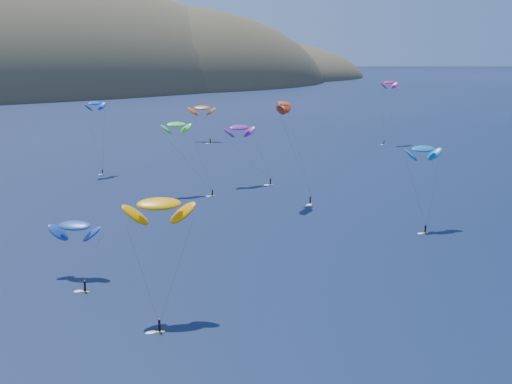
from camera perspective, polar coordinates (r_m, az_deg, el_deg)
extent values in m
ellipsoid|color=#3D3526|center=(642.83, -7.51, 7.71)|extent=(320.00, 220.00, 156.00)
ellipsoid|color=#3D3526|center=(732.30, -0.02, 8.71)|extent=(240.00, 180.00, 84.00)
cube|color=gold|center=(106.16, -7.72, -11.03)|extent=(1.60, 0.94, 0.08)
cylinder|color=black|center=(105.78, -7.74, -10.55)|extent=(0.36, 0.36, 1.64)
sphere|color=#8C6047|center=(105.42, -7.75, -10.07)|extent=(0.28, 0.28, 0.28)
ellipsoid|color=#EF9900|center=(108.66, -7.77, -0.94)|extent=(11.36, 8.03, 5.77)
cube|color=gold|center=(191.27, -3.51, -0.31)|extent=(1.42, 0.56, 0.08)
cylinder|color=black|center=(191.08, -3.52, -0.06)|extent=(0.32, 0.32, 1.48)
sphere|color=#8C6047|center=(190.90, -3.52, 0.19)|extent=(0.25, 0.25, 0.25)
ellipsoid|color=#43E72E|center=(193.90, -6.41, 5.41)|extent=(8.39, 4.66, 4.46)
cube|color=gold|center=(226.13, -12.18, 1.41)|extent=(1.34, 0.83, 0.07)
cylinder|color=black|center=(225.98, -12.19, 1.61)|extent=(0.30, 0.30, 1.38)
sphere|color=#8C6047|center=(225.83, -12.20, 1.81)|extent=(0.23, 0.23, 0.23)
ellipsoid|color=#0840BC|center=(225.91, -12.77, 6.95)|extent=(8.29, 6.06, 4.20)
cube|color=gold|center=(159.56, 13.38, -3.21)|extent=(1.51, 0.73, 0.08)
cylinder|color=black|center=(159.32, 13.39, -2.90)|extent=(0.34, 0.34, 1.55)
sphere|color=#8C6047|center=(159.09, 13.41, -2.58)|extent=(0.26, 0.26, 0.26)
ellipsoid|color=#0F65AD|center=(162.99, 13.24, 3.39)|extent=(9.29, 5.82, 4.81)
cube|color=gold|center=(205.36, 1.16, 0.59)|extent=(1.57, 0.55, 0.08)
cylinder|color=black|center=(205.16, 1.16, 0.86)|extent=(0.36, 0.36, 1.65)
sphere|color=#8C6047|center=(204.97, 1.16, 1.12)|extent=(0.28, 0.28, 0.28)
ellipsoid|color=#781C8F|center=(205.00, -1.35, 5.19)|extent=(9.56, 4.97, 5.18)
cube|color=gold|center=(286.38, 10.19, 3.77)|extent=(1.29, 0.39, 0.07)
cylinder|color=black|center=(286.26, 10.20, 3.93)|extent=(0.30, 0.30, 1.37)
sphere|color=#8C6047|center=(286.15, 10.20, 4.09)|extent=(0.23, 0.23, 0.23)
ellipsoid|color=#BA147D|center=(289.08, 10.62, 8.62)|extent=(8.09, 3.84, 4.49)
cube|color=gold|center=(182.44, 4.36, -0.95)|extent=(1.49, 1.45, 0.09)
cylinder|color=black|center=(182.21, 4.36, -0.64)|extent=(0.38, 0.38, 1.73)
sphere|color=#8C6047|center=(181.99, 4.37, -0.33)|extent=(0.29, 0.29, 0.29)
ellipsoid|color=red|center=(180.73, 2.21, 7.08)|extent=(9.08, 8.91, 4.85)
cube|color=gold|center=(123.99, -13.51, -7.76)|extent=(1.43, 1.30, 0.08)
cylinder|color=black|center=(123.68, -13.53, -7.35)|extent=(0.35, 0.35, 1.61)
sphere|color=#8C6047|center=(123.37, -13.55, -6.94)|extent=(0.27, 0.27, 0.27)
ellipsoid|color=#183B95|center=(130.93, -14.31, -2.61)|extent=(9.79, 9.18, 5.13)
cube|color=gold|center=(285.09, -3.67, 3.90)|extent=(1.49, 1.22, 0.08)
cylinder|color=black|center=(284.95, -3.68, 4.09)|extent=(0.35, 0.35, 1.61)
sphere|color=#8C6047|center=(284.82, -3.68, 4.28)|extent=(0.27, 0.27, 0.27)
ellipsoid|color=#D75413|center=(292.05, -4.35, 6.74)|extent=(11.31, 9.90, 5.80)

